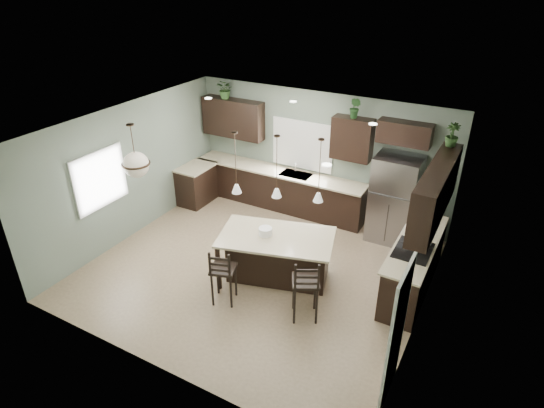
{
  "coord_description": "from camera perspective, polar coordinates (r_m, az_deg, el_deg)",
  "views": [
    {
      "loc": [
        3.67,
        -6.07,
        5.18
      ],
      "look_at": [
        0.1,
        0.4,
        1.25
      ],
      "focal_mm": 30.0,
      "sensor_mm": 36.0,
      "label": 1
    }
  ],
  "objects": [
    {
      "name": "window_left",
      "position": [
        9.24,
        -20.84,
        2.92
      ],
      "size": [
        0.02,
        1.1,
        1.0
      ],
      "primitive_type": "cube",
      "color": "white",
      "rests_on": "room_shell"
    },
    {
      "name": "serving_dish",
      "position": [
        8.02,
        -0.84,
        -3.46
      ],
      "size": [
        0.24,
        0.24,
        0.14
      ],
      "primitive_type": "cylinder",
      "color": "white",
      "rests_on": "kitchen_island"
    },
    {
      "name": "chandelier",
      "position": [
        8.25,
        -16.94,
        6.4
      ],
      "size": [
        0.5,
        0.5,
        0.98
      ],
      "primitive_type": null,
      "color": "beige",
      "rests_on": "room_shell"
    },
    {
      "name": "faucet",
      "position": [
        10.26,
        2.96,
        4.39
      ],
      "size": [
        0.02,
        0.02,
        0.28
      ],
      "primitive_type": "cylinder",
      "color": "silver",
      "rests_on": "back_countertop"
    },
    {
      "name": "ground",
      "position": [
        8.79,
        -1.85,
        -8.15
      ],
      "size": [
        6.0,
        6.0,
        0.0
      ],
      "primitive_type": "plane",
      "color": "#9E8466",
      "rests_on": "ground"
    },
    {
      "name": "pendant_left",
      "position": [
        7.57,
        -4.59,
        5.13
      ],
      "size": [
        0.17,
        0.17,
        1.1
      ],
      "primitive_type": null,
      "color": "white",
      "rests_on": "room_shell"
    },
    {
      "name": "left_return_cabs",
      "position": [
        11.11,
        -9.46,
        2.39
      ],
      "size": [
        0.6,
        0.9,
        0.9
      ],
      "primitive_type": "cube",
      "color": "black",
      "rests_on": "ground"
    },
    {
      "name": "room_shell",
      "position": [
        7.91,
        -2.04,
        1.85
      ],
      "size": [
        6.0,
        6.0,
        6.0
      ],
      "color": "slate",
      "rests_on": "ground"
    },
    {
      "name": "back_upper_left",
      "position": [
        10.92,
        -4.9,
        10.68
      ],
      "size": [
        1.55,
        0.34,
        0.9
      ],
      "primitive_type": "cube",
      "color": "black",
      "rests_on": "room_shell"
    },
    {
      "name": "back_lower_cabs",
      "position": [
        10.75,
        0.84,
        1.88
      ],
      "size": [
        4.2,
        0.6,
        0.9
      ],
      "primitive_type": "cube",
      "color": "black",
      "rests_on": "ground"
    },
    {
      "name": "refrigerator",
      "position": [
        9.58,
        15.07,
        0.58
      ],
      "size": [
        0.9,
        0.74,
        1.85
      ],
      "primitive_type": "cube",
      "color": "gray",
      "rests_on": "ground"
    },
    {
      "name": "fridge_header",
      "position": [
        9.32,
        16.29,
        8.53
      ],
      "size": [
        1.05,
        0.34,
        0.45
      ],
      "primitive_type": "cube",
      "color": "black",
      "rests_on": "room_shell"
    },
    {
      "name": "bar_stool_left",
      "position": [
        7.77,
        -6.1,
        -8.8
      ],
      "size": [
        0.51,
        0.51,
        1.09
      ],
      "primitive_type": "cube",
      "rotation": [
        0.0,
        0.0,
        0.33
      ],
      "color": "black",
      "rests_on": "ground"
    },
    {
      "name": "pantry_door",
      "position": [
        6.19,
        15.33,
        -15.53
      ],
      "size": [
        0.04,
        0.82,
        2.04
      ],
      "primitive_type": "cube",
      "color": "white",
      "rests_on": "ground"
    },
    {
      "name": "back_countertop",
      "position": [
        10.53,
        0.81,
        4.13
      ],
      "size": [
        4.2,
        0.66,
        0.04
      ],
      "primitive_type": "cube",
      "color": "beige",
      "rests_on": "back_lower_cabs"
    },
    {
      "name": "right_lower_cabs",
      "position": [
        8.46,
        17.38,
        -7.47
      ],
      "size": [
        0.6,
        2.35,
        0.9
      ],
      "primitive_type": "cube",
      "color": "black",
      "rests_on": "ground"
    },
    {
      "name": "back_upper_right",
      "position": [
        9.67,
        10.02,
        8.05
      ],
      "size": [
        0.85,
        0.34,
        0.9
      ],
      "primitive_type": "cube",
      "color": "black",
      "rests_on": "room_shell"
    },
    {
      "name": "cooktop",
      "position": [
        7.97,
        17.28,
        -5.56
      ],
      "size": [
        0.58,
        0.75,
        0.02
      ],
      "primitive_type": "cube",
      "color": "black",
      "rests_on": "right_countertop"
    },
    {
      "name": "left_return_countertop",
      "position": [
        10.91,
        -9.57,
        4.59
      ],
      "size": [
        0.66,
        0.96,
        0.04
      ],
      "primitive_type": "cube",
      "color": "beige",
      "rests_on": "left_return_cabs"
    },
    {
      "name": "bar_stool_right",
      "position": [
        7.41,
        4.22,
        -10.42
      ],
      "size": [
        0.59,
        0.59,
        1.17
      ],
      "primitive_type": "cube",
      "rotation": [
        0.0,
        0.0,
        0.49
      ],
      "color": "black",
      "rests_on": "ground"
    },
    {
      "name": "pendant_right",
      "position": [
        7.3,
        5.99,
        4.15
      ],
      "size": [
        0.17,
        0.17,
        1.1
      ],
      "primitive_type": null,
      "color": "white",
      "rests_on": "room_shell"
    },
    {
      "name": "kitchen_island",
      "position": [
        8.27,
        0.54,
        -6.77
      ],
      "size": [
        2.24,
        1.64,
        0.92
      ],
      "primitive_type": "cube",
      "rotation": [
        0.0,
        0.0,
        0.27
      ],
      "color": "black",
      "rests_on": "ground"
    },
    {
      "name": "plant_right_wall",
      "position": [
        8.37,
        21.67,
        8.07
      ],
      "size": [
        0.25,
        0.25,
        0.41
      ],
      "primitive_type": "imported",
      "rotation": [
        0.0,
        0.0,
        -0.1
      ],
      "color": "#294920",
      "rests_on": "right_upper_cabs"
    },
    {
      "name": "wall_oven_front",
      "position": [
        8.28,
        14.88,
        -7.94
      ],
      "size": [
        0.01,
        0.72,
        0.6
      ],
      "primitive_type": "cube",
      "color": "gray",
      "rests_on": "right_lower_cabs"
    },
    {
      "name": "window_back",
      "position": [
        10.36,
        3.85,
        7.42
      ],
      "size": [
        1.35,
        0.02,
        1.0
      ],
      "primitive_type": "cube",
      "color": "white",
      "rests_on": "room_shell"
    },
    {
      "name": "sink_inset",
      "position": [
        10.34,
        3.01,
        3.71
      ],
      "size": [
        0.7,
        0.45,
        0.01
      ],
      "primitive_type": "cube",
      "color": "gray",
      "rests_on": "back_countertop"
    },
    {
      "name": "pendant_center",
      "position": [
        7.4,
        0.6,
        4.67
      ],
      "size": [
        0.17,
        0.17,
        1.1
      ],
      "primitive_type": null,
      "color": "silver",
      "rests_on": "room_shell"
    },
    {
      "name": "plant_back_left",
      "position": [
        10.8,
        -5.86,
        14.13
      ],
      "size": [
        0.46,
        0.42,
        0.43
      ],
      "primitive_type": "imported",
      "rotation": [
        0.0,
        0.0,
        -0.25
      ],
      "color": "#305625",
      "rests_on": "back_upper_left"
    },
    {
      "name": "right_countertop",
      "position": [
        8.21,
        17.7,
        -4.76
      ],
      "size": [
        0.66,
        2.35,
        0.04
      ],
      "primitive_type": "cube",
      "color": "beige",
      "rests_on": "right_lower_cabs"
    },
    {
      "name": "right_upper_cabs",
      "position": [
        7.71,
        19.87,
        1.44
      ],
      "size": [
        0.34,
        2.35,
        0.9
      ],
      "primitive_type": "cube",
      "color": "black",
      "rests_on": "room_shell"
    },
    {
      "name": "microwave",
      "position": [
        7.65,
        18.64,
        -1.95
      ],
      "size": [
        0.4,
        0.75,
        0.4
      ],
      "primitive_type": "cube",
      "color": "gray",
      "rests_on": "right_upper_cabs"
    },
    {
      "name": "plant_back_right",
      "position": [
        9.44,
        10.4,
        11.78
      ],
      "size": [
        0.3,
        0.27,
        0.43
      ],
      "primitive_type": "imported",
      "rotation": [
        0.0,
        0.0,
        -0.42
      ],
      "color": "#224A20",
      "rests_on": "back_upper_right"
    }
  ]
}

